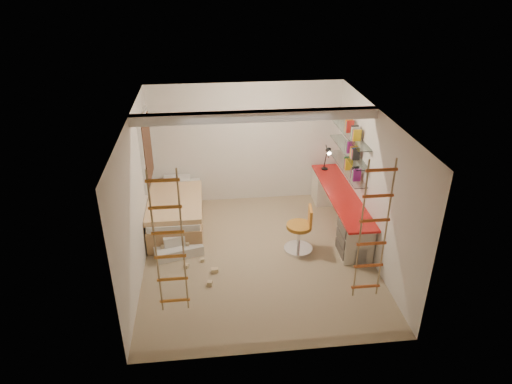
{
  "coord_description": "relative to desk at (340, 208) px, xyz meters",
  "views": [
    {
      "loc": [
        -0.78,
        -6.72,
        4.78
      ],
      "look_at": [
        0.0,
        0.3,
        1.15
      ],
      "focal_mm": 32.0,
      "sensor_mm": 36.0,
      "label": 1
    }
  ],
  "objects": [
    {
      "name": "desk",
      "position": [
        0.0,
        0.0,
        0.0
      ],
      "size": [
        0.56,
        2.8,
        0.75
      ],
      "color": "red",
      "rests_on": "floor"
    },
    {
      "name": "waste_bin",
      "position": [
        0.03,
        -1.24,
        -0.25
      ],
      "size": [
        0.25,
        0.25,
        0.31
      ],
      "primitive_type": "cylinder",
      "color": "white",
      "rests_on": "floor"
    },
    {
      "name": "play_platform",
      "position": [
        -3.17,
        -0.5,
        -0.26
      ],
      "size": [
        0.99,
        0.85,
        0.38
      ],
      "color": "silver",
      "rests_on": "floor"
    },
    {
      "name": "rope_ladder_left",
      "position": [
        -3.07,
        -2.61,
        1.11
      ],
      "size": [
        0.41,
        0.04,
        2.13
      ],
      "primitive_type": null,
      "color": "orange",
      "rests_on": "ceiling"
    },
    {
      "name": "shelves",
      "position": [
        0.15,
        0.27,
        1.1
      ],
      "size": [
        0.25,
        1.8,
        0.71
      ],
      "color": "white",
      "rests_on": "wall_right"
    },
    {
      "name": "task_lamp",
      "position": [
        -0.05,
        0.96,
        0.73
      ],
      "size": [
        0.14,
        0.36,
        0.57
      ],
      "color": "black",
      "rests_on": "desk"
    },
    {
      "name": "rope_ladder_right",
      "position": [
        -0.37,
        -2.61,
        1.11
      ],
      "size": [
        0.41,
        0.04,
        2.13
      ],
      "primitive_type": null,
      "color": "#DA5125",
      "rests_on": "ceiling"
    },
    {
      "name": "ceiling_beam",
      "position": [
        -1.72,
        -0.56,
        2.12
      ],
      "size": [
        4.0,
        0.18,
        0.16
      ],
      "primitive_type": "cube",
      "color": "white",
      "rests_on": "ceiling"
    },
    {
      "name": "window_blind",
      "position": [
        -3.65,
        0.64,
        1.15
      ],
      "size": [
        0.02,
        1.0,
        1.2
      ],
      "primitive_type": "cube",
      "color": "#4C2D1E",
      "rests_on": "window_frame"
    },
    {
      "name": "bed",
      "position": [
        -3.2,
        0.36,
        -0.07
      ],
      "size": [
        1.02,
        2.0,
        0.69
      ],
      "color": "#AD7F51",
      "rests_on": "floor"
    },
    {
      "name": "swivel_chair",
      "position": [
        -0.93,
        -0.75,
        -0.08
      ],
      "size": [
        0.59,
        0.59,
        0.89
      ],
      "color": "#B47422",
      "rests_on": "floor"
    },
    {
      "name": "floor",
      "position": [
        -1.72,
        -0.86,
        -0.4
      ],
      "size": [
        4.5,
        4.5,
        0.0
      ],
      "primitive_type": "plane",
      "color": "tan",
      "rests_on": "ground"
    },
    {
      "name": "toy_blocks",
      "position": [
        -2.92,
        -0.83,
        -0.17
      ],
      "size": [
        0.99,
        1.26,
        0.65
      ],
      "color": "#CCB284",
      "rests_on": "floor"
    },
    {
      "name": "window_frame",
      "position": [
        -3.69,
        0.64,
        1.15
      ],
      "size": [
        0.06,
        1.15,
        1.35
      ],
      "primitive_type": "cube",
      "color": "white",
      "rests_on": "wall_left"
    },
    {
      "name": "books",
      "position": [
        0.15,
        0.27,
        1.21
      ],
      "size": [
        0.14,
        0.7,
        0.92
      ],
      "color": "#8C1E7F",
      "rests_on": "shelves"
    }
  ]
}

